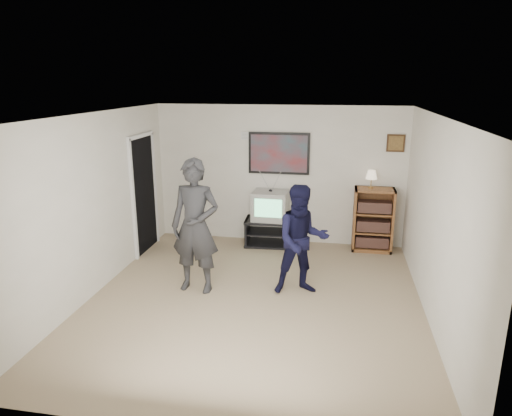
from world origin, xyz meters
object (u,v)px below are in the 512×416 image
(crt_television, at_px, (270,205))
(bookshelf, at_px, (373,220))
(media_stand, at_px, (272,232))
(person_tall, at_px, (195,226))
(person_short, at_px, (302,240))

(crt_television, height_order, bookshelf, bookshelf)
(media_stand, height_order, person_tall, person_tall)
(bookshelf, bearing_deg, person_short, -120.09)
(person_short, bearing_deg, person_tall, 170.43)
(media_stand, distance_m, person_short, 2.04)
(person_tall, bearing_deg, person_short, 10.47)
(crt_television, relative_size, person_tall, 0.32)
(bookshelf, bearing_deg, person_tall, -141.26)
(crt_television, xyz_separation_m, person_tall, (-0.76, -2.01, 0.21))
(crt_television, height_order, person_short, person_short)
(person_tall, bearing_deg, crt_television, 73.25)
(person_tall, xyz_separation_m, person_short, (1.47, 0.17, -0.17))
(person_tall, distance_m, person_short, 1.49)
(crt_television, bearing_deg, bookshelf, 3.35)
(bookshelf, bearing_deg, crt_television, -178.42)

